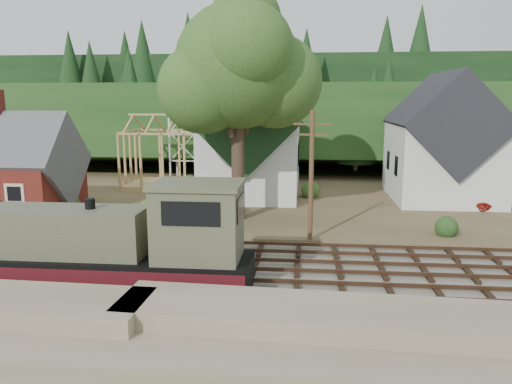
{
  "coord_description": "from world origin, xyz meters",
  "views": [
    {
      "loc": [
        6.62,
        -23.98,
        8.62
      ],
      "look_at": [
        3.65,
        6.0,
        3.0
      ],
      "focal_mm": 35.0,
      "sensor_mm": 36.0,
      "label": 1
    }
  ],
  "objects": [
    {
      "name": "ground",
      "position": [
        0.0,
        0.0,
        0.0
      ],
      "size": [
        140.0,
        140.0,
        0.0
      ],
      "primitive_type": "plane",
      "color": "#384C1E",
      "rests_on": "ground"
    },
    {
      "name": "embankment",
      "position": [
        0.0,
        -8.5,
        0.0
      ],
      "size": [
        64.0,
        5.0,
        1.6
      ],
      "primitive_type": "cube",
      "color": "#7F7259",
      "rests_on": "ground"
    },
    {
      "name": "railroad_bed",
      "position": [
        0.0,
        0.0,
        0.08
      ],
      "size": [
        64.0,
        11.0,
        0.16
      ],
      "primitive_type": "cube",
      "color": "#726B5B",
      "rests_on": "ground"
    },
    {
      "name": "village_flat",
      "position": [
        0.0,
        18.0,
        0.15
      ],
      "size": [
        64.0,
        26.0,
        0.3
      ],
      "primitive_type": "cube",
      "color": "brown",
      "rests_on": "ground"
    },
    {
      "name": "hillside",
      "position": [
        0.0,
        42.0,
        0.0
      ],
      "size": [
        70.0,
        28.96,
        12.74
      ],
      "primitive_type": "cube",
      "rotation": [
        -0.17,
        0.0,
        0.0
      ],
      "color": "#1E3F19",
      "rests_on": "ground"
    },
    {
      "name": "ridge",
      "position": [
        0.0,
        58.0,
        0.0
      ],
      "size": [
        80.0,
        20.0,
        12.0
      ],
      "primitive_type": "cube",
      "color": "black",
      "rests_on": "ground"
    },
    {
      "name": "depot",
      "position": [
        -16.0,
        11.0,
        3.21
      ],
      "size": [
        10.8,
        7.41,
        9.0
      ],
      "color": "#5A1415",
      "rests_on": "village_flat"
    },
    {
      "name": "church",
      "position": [
        2.0,
        19.68,
        5.18
      ],
      "size": [
        8.4,
        15.17,
        13.0
      ],
      "color": "silver",
      "rests_on": "village_flat"
    },
    {
      "name": "farmhouse",
      "position": [
        18.0,
        19.0,
        4.87
      ],
      "size": [
        8.4,
        10.8,
        10.6
      ],
      "color": "silver",
      "rests_on": "village_flat"
    },
    {
      "name": "timber_frame",
      "position": [
        -6.0,
        22.0,
        3.27
      ],
      "size": [
        8.2,
        6.2,
        6.99
      ],
      "color": "tan",
      "rests_on": "village_flat"
    },
    {
      "name": "lattice_tower",
      "position": [
        -6.0,
        28.0,
        10.03
      ],
      "size": [
        3.2,
        3.2,
        12.12
      ],
      "color": "silver",
      "rests_on": "village_flat"
    },
    {
      "name": "big_tree",
      "position": [
        2.17,
        10.08,
        10.22
      ],
      "size": [
        10.9,
        8.4,
        14.7
      ],
      "color": "#38281E",
      "rests_on": "village_flat"
    },
    {
      "name": "telegraph_pole_near",
      "position": [
        7.0,
        5.2,
        4.25
      ],
      "size": [
        2.2,
        0.28,
        8.0
      ],
      "color": "#4C331E",
      "rests_on": "ground"
    },
    {
      "name": "locomotive",
      "position": [
        -1.43,
        -3.0,
        2.17
      ],
      "size": [
        12.3,
        3.08,
        4.91
      ],
      "color": "black",
      "rests_on": "railroad_bed"
    },
    {
      "name": "car_blue",
      "position": [
        -4.94,
        9.08,
        0.84
      ],
      "size": [
        1.62,
        3.31,
        1.09
      ],
      "primitive_type": "imported",
      "rotation": [
        0.0,
        0.0,
        -0.11
      ],
      "color": "#5A92C1",
      "rests_on": "village_flat"
    },
    {
      "name": "car_red",
      "position": [
        18.97,
        14.96,
        0.84
      ],
      "size": [
        4.15,
        2.42,
        1.09
      ],
      "primitive_type": "imported",
      "rotation": [
        0.0,
        0.0,
        1.41
      ],
      "color": "#AA1A0D",
      "rests_on": "village_flat"
    }
  ]
}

